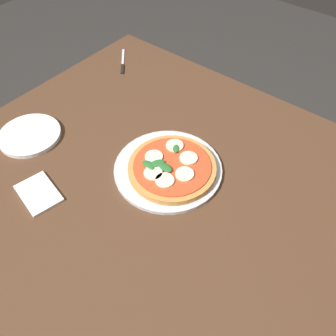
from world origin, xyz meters
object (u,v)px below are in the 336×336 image
object	(u,v)px
napkin	(39,193)
dining_table	(153,200)
pizza	(172,167)
knife	(123,64)
plate_white	(30,135)
serving_tray	(168,169)

from	to	relation	value
napkin	dining_table	bearing A→B (deg)	-132.12
napkin	pizza	bearing A→B (deg)	-129.31
napkin	knife	bearing A→B (deg)	-66.74
dining_table	plate_white	world-z (taller)	plate_white
dining_table	knife	size ratio (longest dim) A/B	8.96
pizza	knife	xyz separation A→B (m)	(0.50, -0.32, -0.02)
plate_white	knife	distance (m)	0.49
pizza	plate_white	world-z (taller)	pizza
knife	serving_tray	bearing A→B (deg)	146.70
dining_table	serving_tray	xyz separation A→B (m)	(-0.01, -0.06, 0.10)
dining_table	knife	world-z (taller)	knife
dining_table	pizza	bearing A→B (deg)	-115.25
serving_tray	plate_white	size ratio (longest dim) A/B	1.61
pizza	plate_white	bearing A→B (deg)	20.13
napkin	knife	world-z (taller)	napkin
knife	pizza	bearing A→B (deg)	147.43
serving_tray	plate_white	xyz separation A→B (m)	(0.43, 0.16, 0.00)
serving_tray	pizza	world-z (taller)	pizza
serving_tray	napkin	world-z (taller)	serving_tray
dining_table	pizza	size ratio (longest dim) A/B	4.89
knife	napkin	bearing A→B (deg)	113.26
pizza	knife	world-z (taller)	pizza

